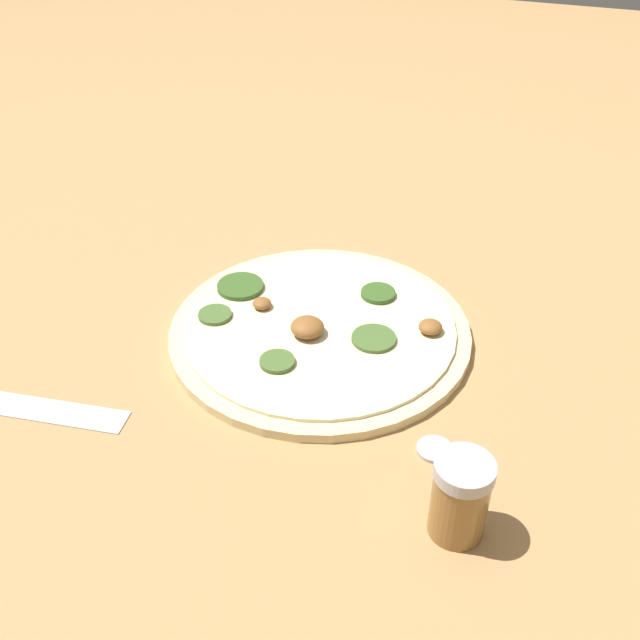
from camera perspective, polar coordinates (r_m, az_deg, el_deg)
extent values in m
plane|color=tan|center=(0.80, 0.00, -1.18)|extent=(3.00, 3.00, 0.00)
cylinder|color=beige|center=(0.79, 0.00, -0.88)|extent=(0.32, 0.32, 0.01)
cylinder|color=beige|center=(0.79, 0.00, -0.47)|extent=(0.29, 0.29, 0.00)
ellipsoid|color=brown|center=(0.77, -0.98, -0.54)|extent=(0.03, 0.03, 0.02)
ellipsoid|color=brown|center=(0.78, 8.41, -0.52)|extent=(0.02, 0.02, 0.01)
cylinder|color=#47662D|center=(0.74, -3.28, -3.18)|extent=(0.04, 0.04, 0.00)
cylinder|color=#47662D|center=(0.81, -8.01, 0.40)|extent=(0.04, 0.04, 0.00)
cylinder|color=#47662D|center=(0.77, 4.12, -1.41)|extent=(0.05, 0.05, 0.00)
ellipsoid|color=brown|center=(0.81, -4.45, 1.27)|extent=(0.02, 0.02, 0.01)
cylinder|color=#385B23|center=(0.85, -6.09, 2.57)|extent=(0.05, 0.05, 0.01)
cylinder|color=#385B23|center=(0.83, 4.45, 2.04)|extent=(0.04, 0.04, 0.01)
cube|color=silver|center=(0.76, -21.09, -6.27)|extent=(0.19, 0.05, 0.00)
cylinder|color=olive|center=(0.60, 10.55, -13.55)|extent=(0.04, 0.04, 0.06)
cylinder|color=#B2B2B7|center=(0.58, 10.97, -11.16)|extent=(0.05, 0.05, 0.01)
cylinder|color=#B2B2B7|center=(0.68, 8.73, -9.60)|extent=(0.03, 0.03, 0.01)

